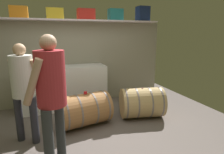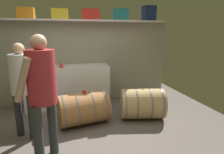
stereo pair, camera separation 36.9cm
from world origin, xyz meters
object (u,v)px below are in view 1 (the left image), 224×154
at_px(toolcase_orange, 19,12).
at_px(work_cabinet, 65,87).
at_px(toolcase_yellow, 55,14).
at_px(red_funnel, 58,66).
at_px(tasting_cup, 85,93).
at_px(toolcase_navy, 143,14).
at_px(wine_barrel_near, 85,110).
at_px(wine_glass, 37,64).
at_px(toolcase_red, 86,14).
at_px(wine_bottle_dark, 26,61).
at_px(wine_barrel_far, 142,103).
at_px(toolcase_teal, 115,15).
at_px(visitor_tasting, 23,84).
at_px(winemaker_pouring, 51,89).

bearing_deg(toolcase_orange, work_cabinet, -14.53).
relative_size(toolcase_yellow, red_funnel, 2.86).
bearing_deg(work_cabinet, tasting_cup, -74.87).
height_order(toolcase_navy, red_funnel, toolcase_navy).
height_order(toolcase_orange, wine_barrel_near, toolcase_orange).
height_order(wine_glass, wine_barrel_near, wine_glass).
distance_m(toolcase_red, wine_barrel_near, 2.17).
height_order(wine_bottle_dark, wine_barrel_near, wine_bottle_dark).
height_order(wine_bottle_dark, tasting_cup, wine_bottle_dark).
distance_m(toolcase_red, wine_barrel_far, 2.31).
bearing_deg(toolcase_red, wine_bottle_dark, -178.60).
height_order(toolcase_teal, tasting_cup, toolcase_teal).
distance_m(toolcase_yellow, wine_barrel_far, 2.62).
bearing_deg(toolcase_yellow, wine_glass, -144.99).
distance_m(toolcase_teal, red_funnel, 1.82).
height_order(toolcase_yellow, toolcase_navy, toolcase_navy).
distance_m(wine_bottle_dark, red_funnel, 0.73).
distance_m(toolcase_teal, work_cabinet, 2.07).
xyz_separation_m(work_cabinet, wine_barrel_near, (0.25, -1.00, -0.18)).
distance_m(wine_barrel_near, wine_barrel_far, 1.16).
relative_size(toolcase_red, wine_glass, 2.85).
distance_m(toolcase_orange, wine_glass, 1.10).
height_order(red_funnel, visitor_tasting, visitor_tasting).
bearing_deg(red_funnel, toolcase_red, 29.42).
bearing_deg(wine_bottle_dark, red_funnel, -30.75).
relative_size(toolcase_red, toolcase_teal, 1.16).
xyz_separation_m(wine_barrel_near, wine_barrel_far, (1.15, -0.03, 0.00)).
xyz_separation_m(toolcase_orange, toolcase_red, (1.37, 0.00, 0.00)).
bearing_deg(visitor_tasting, winemaker_pouring, -27.34).
bearing_deg(red_funnel, wine_barrel_near, -65.16).
height_order(toolcase_orange, toolcase_yellow, toolcase_orange).
bearing_deg(wine_glass, toolcase_red, 14.33).
bearing_deg(work_cabinet, visitor_tasting, -119.22).
height_order(red_funnel, winemaker_pouring, winemaker_pouring).
bearing_deg(wine_barrel_far, work_cabinet, 154.95).
relative_size(work_cabinet, wine_glass, 13.74).
bearing_deg(wine_bottle_dark, work_cabinet, -12.79).
distance_m(wine_bottle_dark, visitor_tasting, 1.43).
bearing_deg(toolcase_teal, toolcase_yellow, -179.17).
relative_size(toolcase_yellow, wine_bottle_dark, 1.21).
height_order(work_cabinet, red_funnel, red_funnel).
height_order(toolcase_orange, work_cabinet, toolcase_orange).
xyz_separation_m(wine_glass, visitor_tasting, (-0.17, -1.16, -0.10)).
height_order(toolcase_orange, winemaker_pouring, toolcase_orange).
bearing_deg(tasting_cup, red_funnel, 116.22).
bearing_deg(toolcase_navy, wine_barrel_far, -115.94).
xyz_separation_m(wine_bottle_dark, winemaker_pouring, (0.41, -2.11, -0.06)).
xyz_separation_m(toolcase_red, wine_glass, (-1.11, -0.28, -1.04)).
bearing_deg(winemaker_pouring, toolcase_red, 8.86).
distance_m(toolcase_orange, tasting_cup, 2.16).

